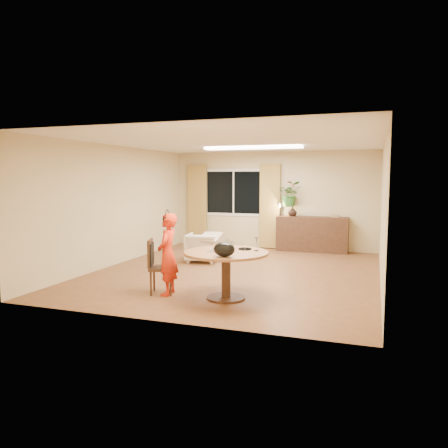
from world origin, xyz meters
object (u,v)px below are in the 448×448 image
at_px(dining_table, 226,262).
at_px(child, 168,254).
at_px(dining_chair, 162,266).
at_px(armchair, 202,248).
at_px(sideboard, 312,234).

distance_m(dining_table, child, 0.98).
bearing_deg(dining_chair, child, -34.07).
bearing_deg(armchair, dining_table, 109.13).
height_order(dining_table, child, child).
height_order(dining_chair, sideboard, sideboard).
xyz_separation_m(dining_chair, child, (0.12, -0.03, 0.22)).
bearing_deg(dining_table, dining_chair, -178.28).
distance_m(dining_table, armchair, 3.14).
bearing_deg(child, dining_table, 85.29).
distance_m(dining_chair, sideboard, 5.27).
relative_size(dining_table, dining_chair, 1.47).
bearing_deg(sideboard, armchair, -134.56).
bearing_deg(armchair, sideboard, -144.15).
xyz_separation_m(dining_chair, sideboard, (1.76, 4.97, 0.00)).
relative_size(dining_chair, armchair, 1.26).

